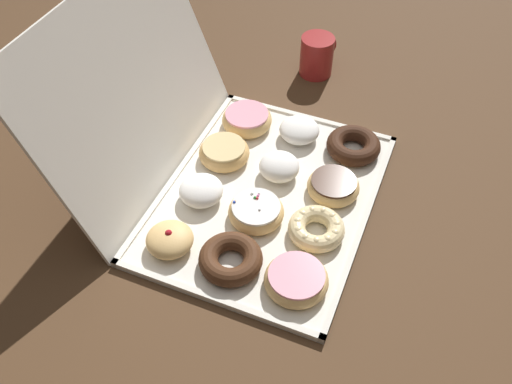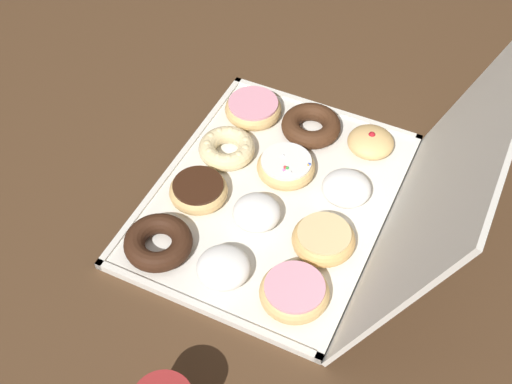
{
  "view_description": "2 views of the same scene",
  "coord_description": "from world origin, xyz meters",
  "px_view_note": "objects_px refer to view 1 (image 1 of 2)",
  "views": [
    {
      "loc": [
        -0.72,
        -0.27,
        0.87
      ],
      "look_at": [
        -0.02,
        0.02,
        0.03
      ],
      "focal_mm": 38.95,
      "sensor_mm": 36.0,
      "label": 1
    },
    {
      "loc": [
        0.74,
        0.32,
        0.97
      ],
      "look_at": [
        0.02,
        -0.02,
        0.03
      ],
      "focal_mm": 47.51,
      "sensor_mm": 36.0,
      "label": 2
    }
  ],
  "objects_px": {
    "chocolate_cake_ring_donut_4": "(231,259)",
    "powdered_filled_donut_6": "(281,167)",
    "pink_frosted_donut_11": "(247,119)",
    "cruller_donut_1": "(316,228)",
    "donut_box": "(268,197)",
    "chocolate_frosted_donut_2": "(333,186)",
    "pink_frosted_donut_0": "(296,279)",
    "powdered_filled_donut_9": "(201,190)",
    "coffee_mug": "(317,54)",
    "chocolate_cake_ring_donut_3": "(353,145)",
    "jelly_filled_donut_8": "(170,239)",
    "glazed_ring_donut_10": "(224,152)",
    "sprinkle_donut_5": "(255,211)",
    "powdered_filled_donut_7": "(301,130)"
  },
  "relations": [
    {
      "from": "glazed_ring_donut_10",
      "to": "pink_frosted_donut_11",
      "type": "relative_size",
      "value": 0.96
    },
    {
      "from": "chocolate_cake_ring_donut_3",
      "to": "powdered_filled_donut_9",
      "type": "bearing_deg",
      "value": 135.3
    },
    {
      "from": "donut_box",
      "to": "pink_frosted_donut_0",
      "type": "relative_size",
      "value": 4.65
    },
    {
      "from": "chocolate_cake_ring_donut_3",
      "to": "donut_box",
      "type": "bearing_deg",
      "value": 146.89
    },
    {
      "from": "jelly_filled_donut_8",
      "to": "chocolate_frosted_donut_2",
      "type": "bearing_deg",
      "value": -44.13
    },
    {
      "from": "cruller_donut_1",
      "to": "glazed_ring_donut_10",
      "type": "xyz_separation_m",
      "value": [
        0.12,
        0.25,
        0.0
      ]
    },
    {
      "from": "powdered_filled_donut_6",
      "to": "coffee_mug",
      "type": "distance_m",
      "value": 0.4
    },
    {
      "from": "pink_frosted_donut_0",
      "to": "sprinkle_donut_5",
      "type": "distance_m",
      "value": 0.18
    },
    {
      "from": "powdered_filled_donut_9",
      "to": "coffee_mug",
      "type": "distance_m",
      "value": 0.53
    },
    {
      "from": "cruller_donut_1",
      "to": "glazed_ring_donut_10",
      "type": "bearing_deg",
      "value": 63.69
    },
    {
      "from": "chocolate_frosted_donut_2",
      "to": "powdered_filled_donut_6",
      "type": "bearing_deg",
      "value": 87.45
    },
    {
      "from": "chocolate_cake_ring_donut_3",
      "to": "jelly_filled_donut_8",
      "type": "relative_size",
      "value": 1.32
    },
    {
      "from": "cruller_donut_1",
      "to": "powdered_filled_donut_7",
      "type": "distance_m",
      "value": 0.28
    },
    {
      "from": "powdered_filled_donut_9",
      "to": "chocolate_cake_ring_donut_3",
      "type": "bearing_deg",
      "value": -44.7
    },
    {
      "from": "donut_box",
      "to": "powdered_filled_donut_6",
      "type": "distance_m",
      "value": 0.07
    },
    {
      "from": "chocolate_cake_ring_donut_4",
      "to": "powdered_filled_donut_6",
      "type": "xyz_separation_m",
      "value": [
        0.25,
        -0.0,
        0.01
      ]
    },
    {
      "from": "donut_box",
      "to": "chocolate_frosted_donut_2",
      "type": "relative_size",
      "value": 5.0
    },
    {
      "from": "powdered_filled_donut_6",
      "to": "powdered_filled_donut_9",
      "type": "relative_size",
      "value": 0.95
    },
    {
      "from": "pink_frosted_donut_0",
      "to": "sprinkle_donut_5",
      "type": "xyz_separation_m",
      "value": [
        0.12,
        0.13,
        0.0
      ]
    },
    {
      "from": "pink_frosted_donut_0",
      "to": "cruller_donut_1",
      "type": "distance_m",
      "value": 0.12
    },
    {
      "from": "jelly_filled_donut_8",
      "to": "glazed_ring_donut_10",
      "type": "distance_m",
      "value": 0.26
    },
    {
      "from": "chocolate_cake_ring_donut_3",
      "to": "jelly_filled_donut_8",
      "type": "xyz_separation_m",
      "value": [
        -0.39,
        0.25,
        0.0
      ]
    },
    {
      "from": "powdered_filled_donut_7",
      "to": "pink_frosted_donut_11",
      "type": "xyz_separation_m",
      "value": [
        -0.01,
        0.13,
        -0.0
      ]
    },
    {
      "from": "jelly_filled_donut_8",
      "to": "pink_frosted_donut_11",
      "type": "xyz_separation_m",
      "value": [
        0.38,
        0.0,
        -0.0
      ]
    },
    {
      "from": "chocolate_frosted_donut_2",
      "to": "coffee_mug",
      "type": "height_order",
      "value": "coffee_mug"
    },
    {
      "from": "chocolate_cake_ring_donut_3",
      "to": "pink_frosted_donut_0",
      "type": "bearing_deg",
      "value": -180.0
    },
    {
      "from": "pink_frosted_donut_0",
      "to": "chocolate_cake_ring_donut_3",
      "type": "relative_size",
      "value": 0.97
    },
    {
      "from": "pink_frosted_donut_11",
      "to": "coffee_mug",
      "type": "relative_size",
      "value": 1.1
    },
    {
      "from": "chocolate_frosted_donut_2",
      "to": "sprinkle_donut_5",
      "type": "relative_size",
      "value": 0.97
    },
    {
      "from": "jelly_filled_donut_8",
      "to": "powdered_filled_donut_9",
      "type": "height_order",
      "value": "jelly_filled_donut_8"
    },
    {
      "from": "glazed_ring_donut_10",
      "to": "powdered_filled_donut_7",
      "type": "bearing_deg",
      "value": -45.77
    },
    {
      "from": "sprinkle_donut_5",
      "to": "chocolate_cake_ring_donut_3",
      "type": "bearing_deg",
      "value": -26.67
    },
    {
      "from": "cruller_donut_1",
      "to": "chocolate_cake_ring_donut_3",
      "type": "height_order",
      "value": "same"
    },
    {
      "from": "donut_box",
      "to": "chocolate_frosted_donut_2",
      "type": "height_order",
      "value": "chocolate_frosted_donut_2"
    },
    {
      "from": "coffee_mug",
      "to": "sprinkle_donut_5",
      "type": "bearing_deg",
      "value": -175.22
    },
    {
      "from": "powdered_filled_donut_9",
      "to": "coffee_mug",
      "type": "height_order",
      "value": "coffee_mug"
    },
    {
      "from": "chocolate_cake_ring_donut_4",
      "to": "chocolate_cake_ring_donut_3",
      "type": "bearing_deg",
      "value": -18.34
    },
    {
      "from": "pink_frosted_donut_11",
      "to": "cruller_donut_1",
      "type": "bearing_deg",
      "value": -134.52
    },
    {
      "from": "donut_box",
      "to": "chocolate_frosted_donut_2",
      "type": "xyz_separation_m",
      "value": [
        0.06,
        -0.12,
        0.02
      ]
    },
    {
      "from": "glazed_ring_donut_10",
      "to": "coffee_mug",
      "type": "relative_size",
      "value": 1.06
    },
    {
      "from": "glazed_ring_donut_10",
      "to": "coffee_mug",
      "type": "height_order",
      "value": "coffee_mug"
    },
    {
      "from": "pink_frosted_donut_0",
      "to": "cruller_donut_1",
      "type": "bearing_deg",
      "value": 1.35
    },
    {
      "from": "jelly_filled_donut_8",
      "to": "pink_frosted_donut_0",
      "type": "bearing_deg",
      "value": -88.07
    },
    {
      "from": "powdered_filled_donut_7",
      "to": "jelly_filled_donut_8",
      "type": "bearing_deg",
      "value": 161.75
    },
    {
      "from": "powdered_filled_donut_7",
      "to": "donut_box",
      "type": "bearing_deg",
      "value": 178.95
    },
    {
      "from": "chocolate_frosted_donut_2",
      "to": "donut_box",
      "type": "bearing_deg",
      "value": 116.29
    },
    {
      "from": "cruller_donut_1",
      "to": "powdered_filled_donut_9",
      "type": "xyz_separation_m",
      "value": [
        0.0,
        0.25,
        0.0
      ]
    },
    {
      "from": "donut_box",
      "to": "pink_frosted_donut_11",
      "type": "xyz_separation_m",
      "value": [
        0.19,
        0.13,
        0.02
      ]
    },
    {
      "from": "chocolate_frosted_donut_2",
      "to": "sprinkle_donut_5",
      "type": "bearing_deg",
      "value": 134.93
    },
    {
      "from": "jelly_filled_donut_8",
      "to": "glazed_ring_donut_10",
      "type": "relative_size",
      "value": 0.82
    }
  ]
}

